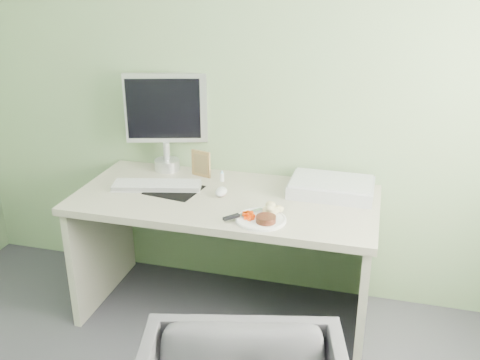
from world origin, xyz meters
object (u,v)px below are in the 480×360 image
(desk, at_px, (225,227))
(scanner, at_px, (331,188))
(monitor, at_px, (166,116))
(plate, at_px, (261,219))

(desk, xyz_separation_m, scanner, (0.54, 0.18, 0.22))
(desk, bearing_deg, monitor, 144.80)
(plate, xyz_separation_m, monitor, (-0.70, 0.55, 0.32))
(monitor, bearing_deg, plate, -54.02)
(plate, height_order, monitor, monitor)
(desk, xyz_separation_m, plate, (0.25, -0.23, 0.19))
(plate, height_order, scanner, scanner)
(scanner, bearing_deg, plate, -124.18)
(desk, relative_size, monitor, 2.79)
(desk, bearing_deg, scanner, 18.65)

